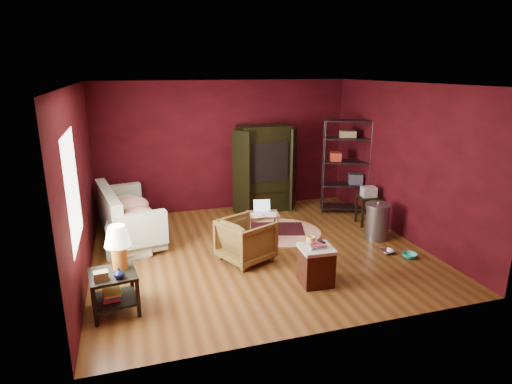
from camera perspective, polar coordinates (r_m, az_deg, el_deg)
room at (r=6.98m, az=0.20°, el=2.68°), size 5.54×5.04×2.84m
sofa at (r=8.13m, az=-16.54°, el=-3.68°), size 0.61×1.88×0.73m
armchair at (r=6.96m, az=-1.34°, el=-6.16°), size 0.95×0.98×0.77m
pet_bowl_steel at (r=7.64m, az=17.12°, el=-7.02°), size 0.24×0.10×0.23m
pet_bowl_turquoise at (r=7.59m, az=19.83°, el=-7.41°), size 0.25×0.09×0.24m
vase at (r=5.60m, az=-17.78°, el=-10.31°), size 0.18×0.18×0.13m
mug at (r=6.15m, az=7.33°, el=-6.28°), size 0.16×0.15×0.13m
side_table at (r=5.79m, az=-18.21°, el=-8.72°), size 0.64×0.64×1.13m
sofa_cushions at (r=8.12m, az=-16.86°, el=-3.21°), size 1.20×2.23×0.89m
hamper at (r=6.34m, az=7.99°, el=-9.57°), size 0.49×0.49×0.65m
footstool at (r=6.77m, az=8.06°, el=-7.70°), size 0.44×0.44×0.36m
rug_round at (r=8.26m, az=3.51°, el=-5.35°), size 1.58×1.58×0.01m
rug_oriental at (r=8.40m, az=2.70°, el=-4.91°), size 1.23×0.99×0.01m
laptop_desk at (r=7.82m, az=0.91°, el=-3.21°), size 0.63×0.52×0.71m
tv_armoire at (r=9.29m, az=1.08°, el=3.36°), size 1.47×0.81×1.87m
wire_shelving at (r=9.33m, az=11.99°, el=3.88°), size 1.07×0.76×2.01m
small_stand at (r=8.77m, az=14.75°, el=-0.58°), size 0.44×0.44×0.78m
trash_can at (r=8.15m, az=15.85°, el=-3.76°), size 0.57×0.57×0.72m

